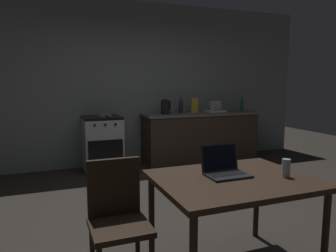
{
  "coord_description": "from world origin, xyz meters",
  "views": [
    {
      "loc": [
        -1.36,
        -2.94,
        1.44
      ],
      "look_at": [
        0.11,
        0.85,
        0.89
      ],
      "focal_mm": 34.03,
      "sensor_mm": 36.0,
      "label": 1
    }
  ],
  "objects": [
    {
      "name": "ground_plane",
      "position": [
        0.0,
        0.0,
        0.0
      ],
      "size": [
        12.0,
        12.0,
        0.0
      ],
      "primitive_type": "plane",
      "color": "#2D2823"
    },
    {
      "name": "bottle",
      "position": [
        2.14,
        2.18,
        1.03
      ],
      "size": [
        0.06,
        0.06,
        0.28
      ],
      "color": "#19592D",
      "rests_on": "kitchen_counter"
    },
    {
      "name": "back_wall",
      "position": [
        0.3,
        2.58,
        1.42
      ],
      "size": [
        6.4,
        0.1,
        2.83
      ],
      "primitive_type": "cube",
      "color": "gray",
      "rests_on": "ground_plane"
    },
    {
      "name": "bottle_b",
      "position": [
        0.93,
        2.31,
        1.03
      ],
      "size": [
        0.08,
        0.08,
        0.28
      ],
      "color": "#2D2D33",
      "rests_on": "kitchen_counter"
    },
    {
      "name": "electric_kettle",
      "position": [
        0.6,
        2.23,
        1.02
      ],
      "size": [
        0.17,
        0.15,
        0.26
      ],
      "color": "black",
      "rests_on": "kitchen_counter"
    },
    {
      "name": "frying_pan",
      "position": [
        -0.45,
        2.2,
        0.92
      ],
      "size": [
        0.25,
        0.42,
        0.05
      ],
      "color": "gray",
      "rests_on": "stove_oven"
    },
    {
      "name": "stove_oven",
      "position": [
        -0.5,
        2.23,
        0.45
      ],
      "size": [
        0.6,
        0.62,
        0.9
      ],
      "color": "#B7BABF",
      "rests_on": "ground_plane"
    },
    {
      "name": "drinking_glass",
      "position": [
        0.31,
        -1.1,
        0.81
      ],
      "size": [
        0.06,
        0.06,
        0.14
      ],
      "color": "#99B7C6",
      "rests_on": "dining_table"
    },
    {
      "name": "kitchen_counter",
      "position": [
        1.29,
        2.23,
        0.45
      ],
      "size": [
        2.16,
        0.64,
        0.9
      ],
      "color": "#382D23",
      "rests_on": "ground_plane"
    },
    {
      "name": "chair",
      "position": [
        -0.92,
        -0.83,
        0.52
      ],
      "size": [
        0.4,
        0.4,
        0.9
      ],
      "rotation": [
        0.0,
        0.0,
        -0.34
      ],
      "color": "#2D2116",
      "rests_on": "ground_plane"
    },
    {
      "name": "dish_rack",
      "position": [
        1.59,
        2.23,
        0.95
      ],
      "size": [
        0.34,
        0.26,
        0.21
      ],
      "color": "silver",
      "rests_on": "kitchen_counter"
    },
    {
      "name": "laptop",
      "position": [
        -0.09,
        -0.89,
        0.78
      ],
      "size": [
        0.32,
        0.26,
        0.23
      ],
      "rotation": [
        0.0,
        0.0,
        -0.18
      ],
      "color": "#232326",
      "rests_on": "dining_table"
    },
    {
      "name": "cereal_box",
      "position": [
        1.17,
        2.25,
        1.03
      ],
      "size": [
        0.13,
        0.05,
        0.27
      ],
      "color": "gold",
      "rests_on": "kitchen_counter"
    },
    {
      "name": "dining_table",
      "position": [
        -0.07,
        -0.98,
        0.67
      ],
      "size": [
        1.15,
        0.9,
        0.74
      ],
      "color": "#332319",
      "rests_on": "ground_plane"
    }
  ]
}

